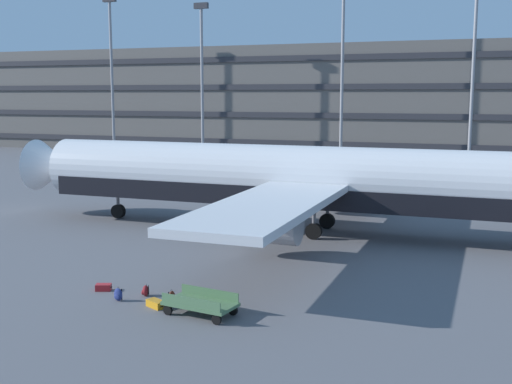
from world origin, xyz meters
name	(u,v)px	position (x,y,z in m)	size (l,w,h in m)	color
ground_plane	(333,230)	(0.00, 0.00, 0.00)	(600.00, 600.00, 0.00)	#5B5B60
terminal_structure	(424,101)	(0.00, 51.43, 7.08)	(134.94, 18.44, 14.16)	#605B56
airliner	(307,180)	(-1.31, -1.05, 3.05)	(37.72, 30.39, 10.37)	silver
light_mast_far_left	(112,64)	(-38.43, 37.44, 11.86)	(1.80, 0.50, 20.38)	gray
light_mast_left	(202,68)	(-25.50, 37.44, 11.13)	(1.80, 0.50, 18.96)	gray
light_mast_center_left	(343,39)	(-7.86, 37.44, 14.15)	(1.80, 0.50, 24.83)	gray
light_mast_center_right	(475,29)	(6.38, 37.44, 14.81)	(1.80, 0.50, 26.13)	gray
suitcase_scuffed	(156,304)	(-3.05, -15.68, 0.14)	(0.86, 0.69, 0.27)	orange
suitcase_teal	(103,287)	(-6.06, -14.57, 0.13)	(0.70, 0.56, 0.27)	#B21E23
backpack_orange	(172,297)	(-2.73, -14.99, 0.22)	(0.28, 0.34, 0.51)	#592619
backpack_silver	(145,291)	(-4.10, -14.62, 0.21)	(0.40, 0.45, 0.49)	maroon
backpack_purple	(118,295)	(-4.78, -15.53, 0.25)	(0.39, 0.25, 0.56)	navy
baggage_cart	(200,304)	(-1.14, -15.88, 0.43)	(3.36, 1.68, 0.82)	#4C724C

